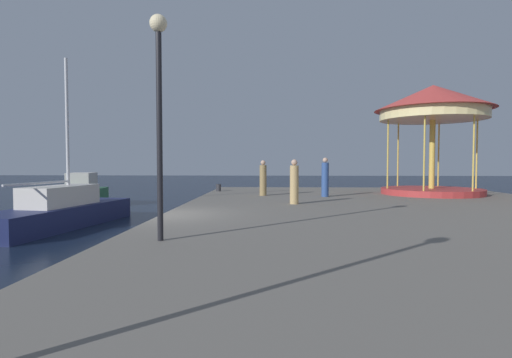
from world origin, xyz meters
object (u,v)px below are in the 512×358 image
Objects in this scene: motorboat_green at (83,194)px; person_mid_promenade at (294,183)px; person_far_corner at (263,179)px; bollard_center at (218,188)px; bollard_south at (219,188)px; sailboat_navy at (61,211)px; carousel at (433,113)px; person_near_carousel at (325,178)px; lamp_post_mid_promenade at (159,89)px.

person_mid_promenade is (11.27, -5.78, 0.93)m from motorboat_green.
bollard_center is at bearing 132.62° from person_far_corner.
bollard_south is at bearing 120.33° from person_mid_promenade.
carousel is at bearing 20.93° from sailboat_navy.
bollard_south is 7.73m from person_mid_promenade.
lamp_post_mid_promenade is at bearing -114.09° from person_near_carousel.
sailboat_navy reaches higher than lamp_post_mid_promenade.
lamp_post_mid_promenade is at bearing -58.40° from motorboat_green.
person_far_corner reaches higher than bollard_center.
bollard_center is 3.92m from person_far_corner.
bollard_center is at bearing 125.95° from bollard_south.
sailboat_navy is 17.54× the size of bollard_south.
sailboat_navy is 1.51× the size of lamp_post_mid_promenade.
carousel is at bearing 7.57° from person_far_corner.
person_mid_promenade is at bearing -59.67° from bollard_south.
person_mid_promenade is (-7.25, -5.01, -3.32)m from carousel.
person_mid_promenade reaches higher than person_far_corner.
lamp_post_mid_promenade reaches higher than bollard_south.
motorboat_green is 7.33m from sailboat_navy.
motorboat_green is 19.01m from carousel.
sailboat_navy is at bearing -159.07° from carousel.
lamp_post_mid_promenade is 2.51× the size of person_near_carousel.
bollard_center is 7.82m from person_mid_promenade.
sailboat_navy is 9.05m from lamp_post_mid_promenade.
bollard_south is at bearing 171.64° from carousel.
lamp_post_mid_promenade is at bearing -48.35° from sailboat_navy.
person_mid_promenade reaches higher than bollard_center.
carousel is at bearing 49.99° from lamp_post_mid_promenade.
sailboat_navy reaches higher than motorboat_green.
person_near_carousel is 3.72m from person_mid_promenade.
bollard_south is 0.23× the size of person_mid_promenade.
lamp_post_mid_promenade is 14.37m from bollard_south.
motorboat_green is at bearing 110.05° from sailboat_navy.
person_mid_promenade is (3.95, -6.73, 0.62)m from bollard_center.
person_mid_promenade is at bearing -116.05° from person_near_carousel.
person_mid_promenade reaches higher than bollard_south.
carousel reaches higher than lamp_post_mid_promenade.
carousel is 14.35× the size of bollard_center.
sailboat_navy reaches higher than person_mid_promenade.
carousel is 6.71m from person_near_carousel.
person_far_corner is at bearing -10.83° from motorboat_green.
lamp_post_mid_promenade reaches higher than person_near_carousel.
lamp_post_mid_promenade is at bearing -99.30° from person_far_corner.
lamp_post_mid_promenade reaches higher than person_mid_promenade.
person_near_carousel reaches higher than bollard_south.
motorboat_green reaches higher than bollard_south.
lamp_post_mid_promenade is 11.61× the size of bollard_center.
sailboat_navy reaches higher than person_far_corner.
lamp_post_mid_promenade is 14.44m from bollard_center.
person_far_corner is (9.95, -1.90, 0.92)m from motorboat_green.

